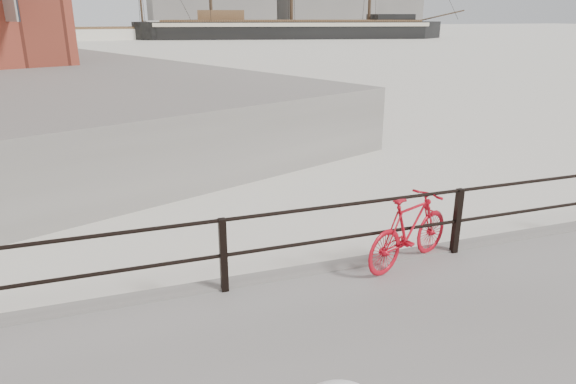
{
  "coord_description": "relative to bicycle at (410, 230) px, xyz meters",
  "views": [
    {
      "loc": [
        -8.14,
        -5.96,
        3.72
      ],
      "look_at": [
        -5.57,
        1.5,
        1.0
      ],
      "focal_mm": 32.0,
      "sensor_mm": 36.0,
      "label": 1
    }
  ],
  "objects": [
    {
      "name": "bicycle",
      "position": [
        0.0,
        0.0,
        0.0
      ],
      "size": [
        1.71,
        0.89,
        1.05
      ],
      "primitive_type": "imported",
      "rotation": [
        0.0,
        0.0,
        0.38
      ],
      "color": "#B90C1B",
      "rests_on": "promenade"
    },
    {
      "name": "barque_black",
      "position": [
        26.36,
        79.85,
        -0.87
      ],
      "size": [
        61.29,
        31.1,
        33.24
      ],
      "primitive_type": null,
      "rotation": [
        0.0,
        0.0,
        -0.21
      ],
      "color": "black",
      "rests_on": "ground"
    },
    {
      "name": "schooner_mid",
      "position": [
        -4.55,
        85.3,
        -0.87
      ],
      "size": [
        32.11,
        15.5,
        22.24
      ],
      "primitive_type": null,
      "rotation": [
        0.0,
        0.0,
        0.07
      ],
      "color": "silver",
      "rests_on": "ground"
    },
    {
      "name": "industrial_east",
      "position": [
        82.36,
        150.25,
        6.13
      ],
      "size": [
        20.0,
        16.0,
        14.0
      ],
      "primitive_type": "cube",
      "color": "gray",
      "rests_on": "ground"
    }
  ]
}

